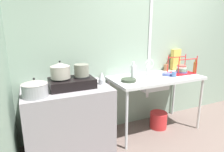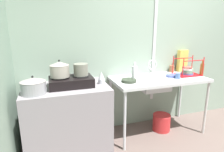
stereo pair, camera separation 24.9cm
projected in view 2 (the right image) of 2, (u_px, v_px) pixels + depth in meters
wall_back at (163, 42)px, 3.09m from camera, size 5.24×0.10×2.67m
wall_metal_strip at (155, 34)px, 2.94m from camera, size 0.05×0.01×2.14m
counter_concrete at (68, 118)px, 2.47m from camera, size 1.04×0.66×0.85m
counter_sink at (159, 82)px, 2.79m from camera, size 1.37×0.66×0.85m
stove at (71, 81)px, 2.37m from camera, size 0.53×0.36×0.13m
pot_on_left_burner at (60, 69)px, 2.29m from camera, size 0.23×0.23×0.21m
pot_on_right_burner at (81, 69)px, 2.38m from camera, size 0.18×0.18×0.15m
pot_beside_stove at (33, 86)px, 2.09m from camera, size 0.27×0.27×0.21m
percolator at (101, 78)px, 2.48m from camera, size 0.09×0.09×0.16m
sink_basin at (154, 85)px, 2.73m from camera, size 0.41×0.28×0.16m
faucet at (152, 66)px, 2.77m from camera, size 0.15×0.08×0.26m
frying_pan at (129, 81)px, 2.57m from camera, size 0.20×0.20×0.04m
dish_rack at (187, 71)px, 2.92m from camera, size 0.38×0.26×0.29m
cup_by_rack at (178, 76)px, 2.73m from camera, size 0.07×0.07×0.08m
small_bowl_on_drainboard at (171, 76)px, 2.83m from camera, size 0.15×0.15×0.04m
bottle_by_sink at (134, 73)px, 2.62m from camera, size 0.07×0.07×0.26m
bottle_by_rack at (202, 69)px, 2.90m from camera, size 0.06×0.06×0.23m
cereal_box at (182, 61)px, 3.17m from camera, size 0.19×0.09×0.35m
utensil_jar at (172, 69)px, 3.13m from camera, size 0.08×0.08×0.21m
bucket_on_floor at (161, 122)px, 2.98m from camera, size 0.27×0.27×0.25m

